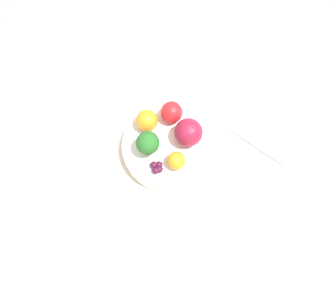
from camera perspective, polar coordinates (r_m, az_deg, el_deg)
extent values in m
plane|color=gray|center=(0.76, 0.00, -1.91)|extent=(6.00, 6.00, 0.00)
cube|color=beige|center=(0.76, 0.00, -1.63)|extent=(1.20, 1.20, 0.02)
cylinder|color=white|center=(0.73, 0.00, -0.84)|extent=(0.20, 0.20, 0.03)
cylinder|color=#99C17A|center=(0.70, -3.42, -1.04)|extent=(0.02, 0.02, 0.02)
sphere|color=#236023|center=(0.68, -3.55, -0.15)|extent=(0.05, 0.05, 0.05)
sphere|color=maroon|center=(0.69, 3.59, 1.68)|extent=(0.06, 0.06, 0.06)
sphere|color=red|center=(0.72, 0.63, 5.19)|extent=(0.05, 0.05, 0.05)
sphere|color=orange|center=(0.71, -3.69, 3.76)|extent=(0.05, 0.05, 0.05)
sphere|color=orange|center=(0.68, 1.45, -3.25)|extent=(0.04, 0.04, 0.04)
sphere|color=#47142D|center=(0.69, -2.14, -4.95)|extent=(0.02, 0.02, 0.02)
sphere|color=#47142D|center=(0.69, -1.55, -4.78)|extent=(0.02, 0.02, 0.02)
sphere|color=#47142D|center=(0.69, -1.58, -3.99)|extent=(0.02, 0.02, 0.02)
sphere|color=#47142D|center=(0.69, -2.45, -4.05)|extent=(0.02, 0.02, 0.02)
cube|color=beige|center=(0.81, 17.83, 2.63)|extent=(0.16, 0.16, 0.01)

